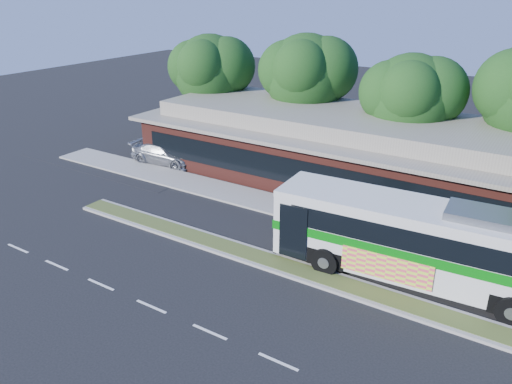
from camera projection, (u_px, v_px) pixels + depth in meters
ground at (276, 272)px, 22.77m from camera, size 120.00×120.00×0.00m
median_strip at (283, 265)px, 23.21m from camera, size 26.00×1.10×0.15m
sidewalk at (335, 220)px, 27.73m from camera, size 44.00×2.60×0.12m
parking_lot at (144, 150)px, 39.47m from camera, size 14.00×12.00×0.01m
plaza_building at (379, 153)px, 32.05m from camera, size 33.20×11.20×4.45m
tree_bg_a at (215, 70)px, 39.50m from camera, size 6.47×5.80×8.63m
tree_bg_b at (312, 74)px, 36.21m from camera, size 6.69×6.00×9.00m
tree_bg_c at (417, 96)px, 31.68m from camera, size 6.24×5.60×8.26m
transit_bus at (434, 240)px, 21.12m from camera, size 13.94×3.82×3.87m
sedan at (165, 154)px, 36.26m from camera, size 5.41×2.58×1.52m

